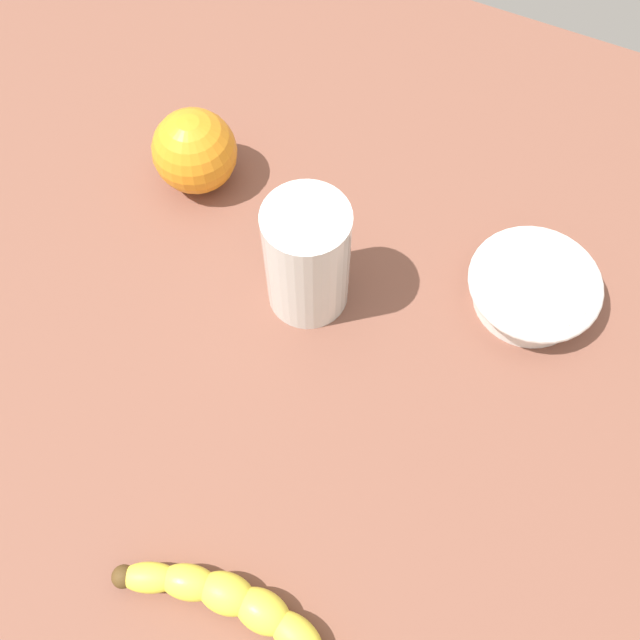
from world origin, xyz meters
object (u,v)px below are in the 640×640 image
smoothie_glass (307,261)px  ceramic_bowl (533,288)px  orange_fruit (195,151)px  banana (241,610)px

smoothie_glass → ceramic_bowl: (-19.53, -8.56, -3.73)cm
ceramic_bowl → orange_fruit: orange_fruit is taller
smoothie_glass → orange_fruit: bearing=-25.2°
banana → orange_fruit: orange_fruit is taller
ceramic_bowl → orange_fruit: 36.19cm
banana → orange_fruit: size_ratio=2.42×
banana → smoothie_glass: size_ratio=1.63×
banana → ceramic_bowl: bearing=-108.7°
banana → orange_fruit: (24.59, -36.07, 2.76)cm
smoothie_glass → orange_fruit: (16.60, -7.83, -1.76)cm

